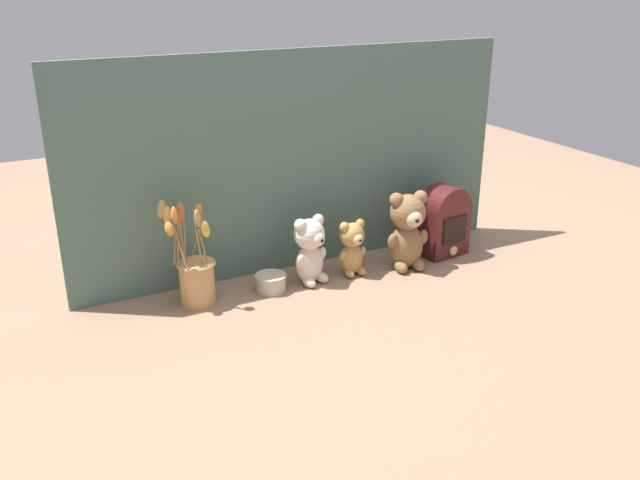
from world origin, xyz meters
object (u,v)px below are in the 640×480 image
object	(u,v)px
teddy_bear_small	(352,247)
decorative_tin_tall	(271,283)
teddy_bear_medium	(310,249)
vintage_radio	(444,220)
teddy_bear_large	(408,229)
flower_vase	(195,272)

from	to	relation	value
teddy_bear_small	decorative_tin_tall	bearing A→B (deg)	179.09
teddy_bear_medium	vintage_radio	world-z (taller)	vintage_radio
teddy_bear_large	teddy_bear_medium	xyz separation A→B (m)	(-0.33, 0.04, -0.02)
decorative_tin_tall	flower_vase	bearing A→B (deg)	174.33
teddy_bear_medium	flower_vase	bearing A→B (deg)	176.33
teddy_bear_small	vintage_radio	world-z (taller)	vintage_radio
teddy_bear_small	decorative_tin_tall	size ratio (longest dim) A/B	1.91
teddy_bear_medium	decorative_tin_tall	size ratio (longest dim) A/B	2.29
teddy_bear_large	teddy_bear_small	xyz separation A→B (m)	(-0.18, 0.04, -0.04)
vintage_radio	teddy_bear_medium	bearing A→B (deg)	-179.92
vintage_radio	teddy_bear_small	bearing A→B (deg)	-179.27
decorative_tin_tall	teddy_bear_small	bearing A→B (deg)	-0.91
flower_vase	teddy_bear_medium	bearing A→B (deg)	-3.67
decorative_tin_tall	teddy_bear_medium	bearing A→B (deg)	-0.23
decorative_tin_tall	teddy_bear_large	bearing A→B (deg)	-5.19
teddy_bear_large	teddy_bear_small	size ratio (longest dim) A/B	1.43
teddy_bear_medium	teddy_bear_small	size ratio (longest dim) A/B	1.20
flower_vase	teddy_bear_small	bearing A→B (deg)	-3.04
teddy_bear_small	flower_vase	xyz separation A→B (m)	(-0.50, 0.03, 0.00)
teddy_bear_medium	vintage_radio	bearing A→B (deg)	0.08
flower_vase	vintage_radio	size ratio (longest dim) A/B	1.30
teddy_bear_large	vintage_radio	size ratio (longest dim) A/B	1.07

